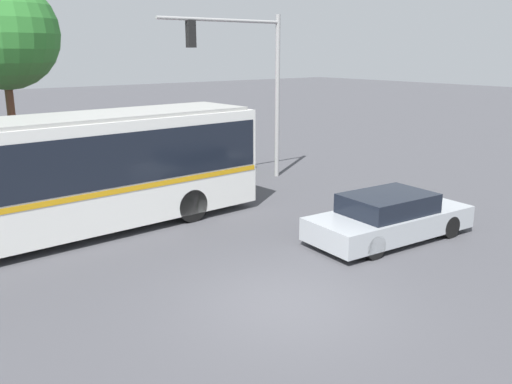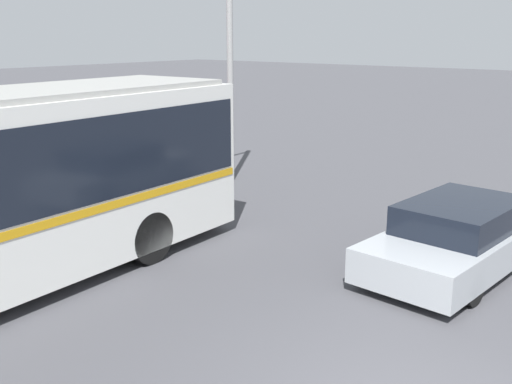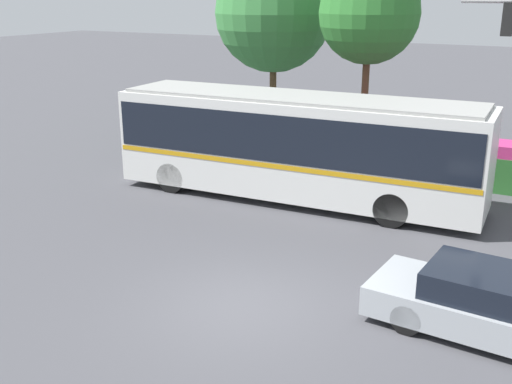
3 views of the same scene
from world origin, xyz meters
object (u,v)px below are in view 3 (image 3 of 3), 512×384
at_px(city_bus, 296,141).
at_px(sedan_foreground, 494,306).
at_px(street_tree_left, 274,13).
at_px(street_tree_centre, 369,14).

distance_m(city_bus, sedan_foreground, 8.95).
distance_m(sedan_foreground, street_tree_left, 18.38).
bearing_deg(sedan_foreground, street_tree_left, 134.98).
bearing_deg(street_tree_centre, city_bus, -92.81).
bearing_deg(sedan_foreground, city_bus, 144.47).
xyz_separation_m(street_tree_left, street_tree_centre, (5.01, -2.17, 0.13)).
relative_size(city_bus, street_tree_centre, 1.58).
height_order(city_bus, street_tree_left, street_tree_left).
distance_m(city_bus, street_tree_centre, 6.72).
relative_size(sedan_foreground, street_tree_centre, 0.66).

